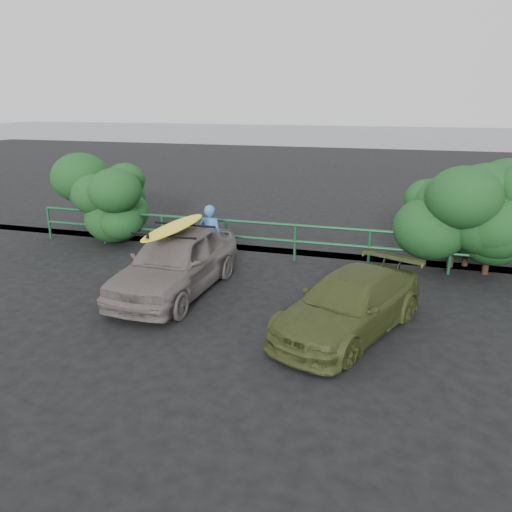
{
  "coord_description": "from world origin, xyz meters",
  "views": [
    {
      "loc": [
        3.79,
        -7.88,
        4.24
      ],
      "look_at": [
        0.87,
        1.76,
        1.09
      ],
      "focal_mm": 35.0,
      "sensor_mm": 36.0,
      "label": 1
    }
  ],
  "objects": [
    {
      "name": "ground",
      "position": [
        0.0,
        0.0,
        0.0
      ],
      "size": [
        80.0,
        80.0,
        0.0
      ],
      "primitive_type": "plane",
      "color": "black"
    },
    {
      "name": "ocean",
      "position": [
        0.0,
        60.0,
        0.0
      ],
      "size": [
        200.0,
        200.0,
        0.0
      ],
      "primitive_type": "plane",
      "color": "#555C68",
      "rests_on": "ground"
    },
    {
      "name": "guardrail",
      "position": [
        0.0,
        5.0,
        0.52
      ],
      "size": [
        14.0,
        0.08,
        1.04
      ],
      "primitive_type": null,
      "color": "#164E2E",
      "rests_on": "ground"
    },
    {
      "name": "shrub_left",
      "position": [
        -4.8,
        5.4,
        1.16
      ],
      "size": [
        3.2,
        2.4,
        2.32
      ],
      "primitive_type": null,
      "color": "#1A491D",
      "rests_on": "ground"
    },
    {
      "name": "shrub_right",
      "position": [
        5.0,
        5.5,
        1.29
      ],
      "size": [
        3.2,
        2.4,
        2.57
      ],
      "primitive_type": null,
      "color": "#1A491D",
      "rests_on": "ground"
    },
    {
      "name": "sedan",
      "position": [
        -1.09,
        1.92,
        0.72
      ],
      "size": [
        1.83,
        4.3,
        1.45
      ],
      "primitive_type": "imported",
      "rotation": [
        0.0,
        0.0,
        -0.03
      ],
      "color": "#69605E",
      "rests_on": "ground"
    },
    {
      "name": "olive_vehicle",
      "position": [
        2.96,
        0.95,
        0.57
      ],
      "size": [
        2.97,
        4.21,
        1.13
      ],
      "primitive_type": "imported",
      "rotation": [
        0.0,
        0.0,
        -0.4
      ],
      "color": "#3C451E",
      "rests_on": "ground"
    },
    {
      "name": "man",
      "position": [
        -0.98,
        3.77,
        0.85
      ],
      "size": [
        0.62,
        0.42,
        1.69
      ],
      "primitive_type": "imported",
      "rotation": [
        0.0,
        0.0,
        3.12
      ],
      "color": "#3C70B5",
      "rests_on": "ground"
    },
    {
      "name": "roof_rack",
      "position": [
        -1.09,
        1.92,
        1.47
      ],
      "size": [
        1.58,
        1.13,
        0.05
      ],
      "primitive_type": null,
      "rotation": [
        0.0,
        0.0,
        -0.03
      ],
      "color": "black",
      "rests_on": "sedan"
    },
    {
      "name": "surfboard",
      "position": [
        -1.09,
        1.92,
        1.54
      ],
      "size": [
        0.65,
        2.76,
        0.08
      ],
      "primitive_type": "ellipsoid",
      "rotation": [
        0.0,
        0.0,
        -0.03
      ],
      "color": "yellow",
      "rests_on": "roof_rack"
    }
  ]
}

